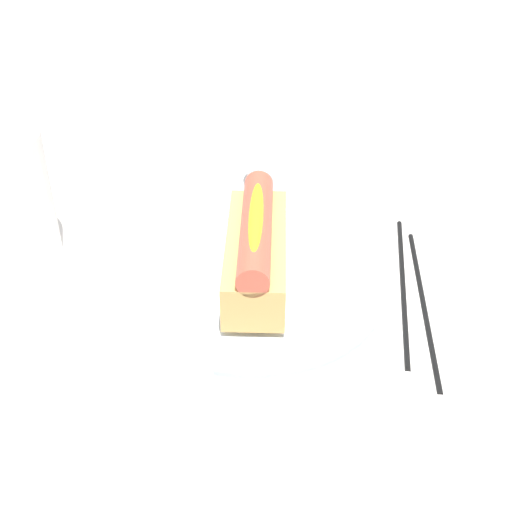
{
  "coord_description": "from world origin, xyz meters",
  "views": [
    {
      "loc": [
        -0.51,
        0.03,
        0.41
      ],
      "look_at": [
        -0.02,
        -0.01,
        0.06
      ],
      "focal_mm": 50.89,
      "sensor_mm": 36.0,
      "label": 1
    }
  ],
  "objects_px": {
    "serving_bowl": "(256,290)",
    "napkin_box": "(156,410)",
    "chopstick_near": "(402,282)",
    "chopstick_far": "(424,302)",
    "hotdog_front": "(256,248)",
    "water_glass": "(279,161)"
  },
  "relations": [
    {
      "from": "hotdog_front",
      "to": "napkin_box",
      "type": "height_order",
      "value": "napkin_box"
    },
    {
      "from": "hotdog_front",
      "to": "water_glass",
      "type": "xyz_separation_m",
      "value": [
        0.2,
        -0.04,
        -0.02
      ]
    },
    {
      "from": "napkin_box",
      "to": "chopstick_near",
      "type": "relative_size",
      "value": 0.68
    },
    {
      "from": "hotdog_front",
      "to": "chopstick_near",
      "type": "height_order",
      "value": "hotdog_front"
    },
    {
      "from": "water_glass",
      "to": "chopstick_far",
      "type": "relative_size",
      "value": 0.41
    },
    {
      "from": "serving_bowl",
      "to": "napkin_box",
      "type": "height_order",
      "value": "napkin_box"
    },
    {
      "from": "hotdog_front",
      "to": "chopstick_far",
      "type": "height_order",
      "value": "hotdog_front"
    },
    {
      "from": "hotdog_front",
      "to": "napkin_box",
      "type": "bearing_deg",
      "value": 157.05
    },
    {
      "from": "chopstick_far",
      "to": "serving_bowl",
      "type": "bearing_deg",
      "value": 95.14
    },
    {
      "from": "serving_bowl",
      "to": "hotdog_front",
      "type": "bearing_deg",
      "value": -26.57
    },
    {
      "from": "chopstick_near",
      "to": "hotdog_front",
      "type": "bearing_deg",
      "value": 110.68
    },
    {
      "from": "water_glass",
      "to": "chopstick_near",
      "type": "distance_m",
      "value": 0.2
    },
    {
      "from": "serving_bowl",
      "to": "napkin_box",
      "type": "bearing_deg",
      "value": 157.05
    },
    {
      "from": "chopstick_far",
      "to": "hotdog_front",
      "type": "bearing_deg",
      "value": 95.14
    },
    {
      "from": "serving_bowl",
      "to": "chopstick_near",
      "type": "xyz_separation_m",
      "value": [
        0.02,
        -0.14,
        -0.02
      ]
    },
    {
      "from": "serving_bowl",
      "to": "water_glass",
      "type": "xyz_separation_m",
      "value": [
        0.2,
        -0.04,
        0.02
      ]
    },
    {
      "from": "serving_bowl",
      "to": "chopstick_far",
      "type": "bearing_deg",
      "value": -93.83
    },
    {
      "from": "chopstick_near",
      "to": "chopstick_far",
      "type": "bearing_deg",
      "value": -145.79
    },
    {
      "from": "napkin_box",
      "to": "serving_bowl",
      "type": "bearing_deg",
      "value": -38.84
    },
    {
      "from": "chopstick_near",
      "to": "chopstick_far",
      "type": "distance_m",
      "value": 0.03
    },
    {
      "from": "serving_bowl",
      "to": "hotdog_front",
      "type": "height_order",
      "value": "hotdog_front"
    },
    {
      "from": "serving_bowl",
      "to": "water_glass",
      "type": "height_order",
      "value": "water_glass"
    }
  ]
}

